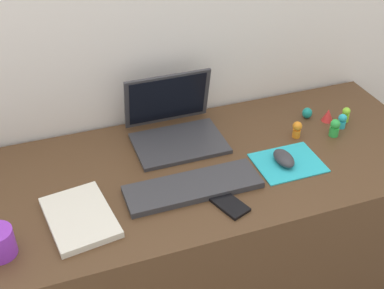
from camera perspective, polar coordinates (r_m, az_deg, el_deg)
name	(u,v)px	position (r m, az deg, el deg)	size (l,w,h in m)	color
back_wall	(159,103)	(1.86, -3.71, 4.76)	(2.83, 0.05, 1.56)	silver
desk	(192,249)	(1.85, 0.05, -11.74)	(1.63, 0.64, 0.74)	#4C331E
laptop	(173,123)	(1.71, -2.20, 2.41)	(0.30, 0.26, 0.21)	#333338
keyboard	(193,187)	(1.51, 0.12, -4.81)	(0.41, 0.13, 0.02)	#333338
mousepad	(288,163)	(1.64, 10.81, -2.04)	(0.21, 0.17, 0.00)	#28B7CC
mouse	(284,158)	(1.63, 10.35, -1.55)	(0.06, 0.10, 0.03)	#333338
cell_phone	(228,203)	(1.46, 4.05, -6.63)	(0.06, 0.13, 0.01)	black
notebook_pad	(80,217)	(1.44, -12.58, -8.04)	(0.17, 0.24, 0.02)	silver
toy_figurine_green	(335,128)	(1.79, 15.85, 1.86)	(0.03, 0.03, 0.06)	green
toy_figurine_teal	(307,113)	(1.87, 12.91, 3.51)	(0.04, 0.04, 0.04)	teal
toy_figurine_orange	(297,129)	(1.75, 11.80, 1.74)	(0.03, 0.03, 0.06)	orange
toy_figurine_cyan	(342,121)	(1.85, 16.63, 2.59)	(0.03, 0.03, 0.05)	#28B7CC
toy_figurine_red	(328,115)	(1.87, 15.14, 3.23)	(0.04, 0.04, 0.05)	red
toy_figurine_lime	(346,114)	(1.89, 17.02, 3.30)	(0.03, 0.03, 0.06)	#8CDB33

